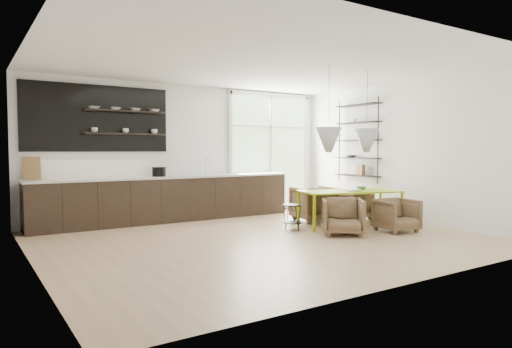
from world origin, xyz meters
name	(u,v)px	position (x,y,z in m)	size (l,w,h in m)	color
room	(258,151)	(0.58, 1.10, 1.46)	(7.02, 6.01, 2.91)	tan
kitchen_run	(165,193)	(-0.69, 2.69, 0.60)	(5.54, 0.69, 2.75)	black
right_shelving	(359,143)	(3.36, 1.17, 1.65)	(0.26, 1.22, 1.90)	black
dining_table	(350,193)	(2.10, 0.16, 0.65)	(2.07, 1.37, 0.70)	#9ABB0C
armchair_back_left	(314,204)	(1.94, 1.04, 0.36)	(0.78, 0.80, 0.73)	brown
armchair_back_right	(353,206)	(2.78, 0.74, 0.30)	(0.63, 0.65, 0.59)	brown
armchair_front_left	(343,216)	(1.35, -0.44, 0.32)	(0.69, 0.71, 0.64)	brown
armchair_front_right	(397,215)	(2.38, -0.75, 0.30)	(0.64, 0.66, 0.60)	brown
wire_stool	(292,213)	(0.94, 0.47, 0.30)	(0.37, 0.37, 0.47)	black
table_book	(347,190)	(2.02, 0.14, 0.71)	(0.24, 0.32, 0.03)	white
table_bowl	(361,188)	(2.47, 0.21, 0.72)	(0.19, 0.19, 0.06)	#447646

